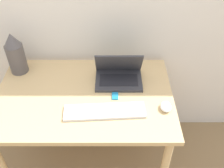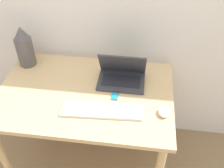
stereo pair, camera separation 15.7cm
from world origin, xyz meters
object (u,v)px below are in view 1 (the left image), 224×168
(keyboard, at_px, (105,111))
(mouse, at_px, (166,107))
(laptop, at_px, (119,74))
(mp3_player, at_px, (115,96))
(vase, at_px, (15,54))

(keyboard, distance_m, mouse, 0.36)
(laptop, distance_m, mp3_player, 0.17)
(keyboard, bearing_deg, mp3_player, 65.22)
(laptop, bearing_deg, mouse, -44.52)
(laptop, xyz_separation_m, vase, (-0.69, 0.10, 0.10))
(keyboard, bearing_deg, mouse, 4.58)
(vase, distance_m, mp3_player, 0.73)
(keyboard, height_order, mp3_player, keyboard)
(laptop, distance_m, keyboard, 0.31)
(keyboard, xyz_separation_m, mouse, (0.36, 0.03, 0.01))
(vase, bearing_deg, mp3_player, -21.60)
(laptop, distance_m, mouse, 0.39)
(mouse, xyz_separation_m, vase, (-0.96, 0.37, 0.13))
(mouse, bearing_deg, vase, 159.05)
(mouse, xyz_separation_m, mp3_player, (-0.30, 0.11, -0.01))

